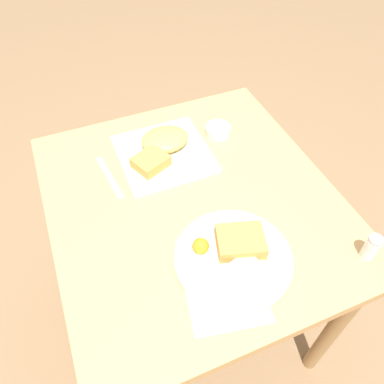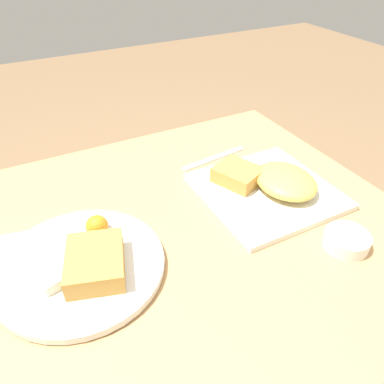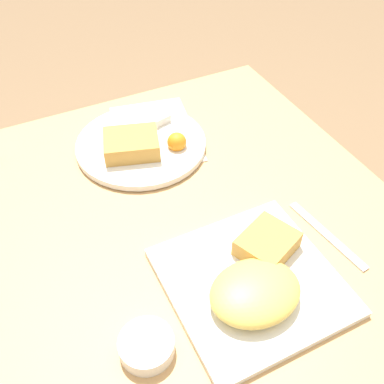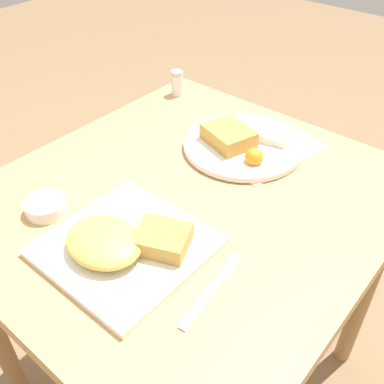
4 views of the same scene
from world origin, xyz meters
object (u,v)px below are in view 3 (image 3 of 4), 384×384
Objects in this scene: plate_oval_far at (140,142)px; sauce_ramekin at (147,346)px; butter_knife at (327,235)px; plate_square_near at (254,280)px.

plate_oval_far reaches higher than sauce_ramekin.
plate_oval_far is at bearing 22.13° from butter_knife.
butter_knife is at bearing -61.09° from plate_oval_far.
plate_oval_far is 0.50m from sauce_ramekin.
sauce_ramekin is at bearing -173.13° from plate_square_near.
sauce_ramekin is (-0.17, -0.46, -0.00)m from plate_oval_far.
plate_oval_far is (-0.03, 0.44, -0.00)m from plate_square_near.
sauce_ramekin is at bearing 92.10° from butter_knife.
plate_oval_far is at bearing 94.43° from plate_square_near.
plate_square_near is 0.21m from sauce_ramekin.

